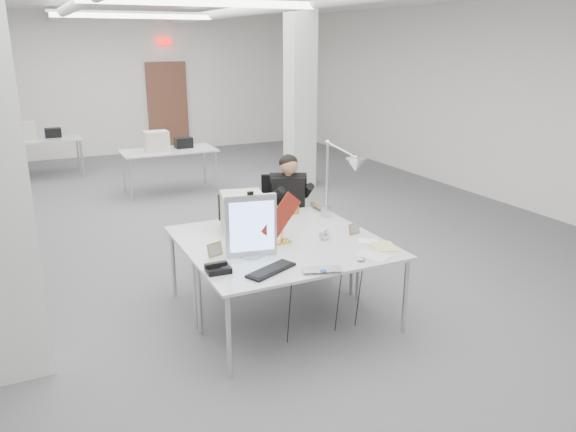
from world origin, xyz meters
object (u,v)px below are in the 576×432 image
object	(u,v)px
desk_phone	(218,269)
desk_main	(303,258)
bankers_lamp	(282,224)
laptop	(323,272)
beige_monitor	(242,212)
architect_lamp	(339,178)
office_chair	(287,223)
seated_person	(289,193)
monitor	(251,226)

from	to	relation	value
desk_phone	desk_main	bearing A→B (deg)	4.49
bankers_lamp	laptop	bearing A→B (deg)	-92.52
desk_phone	beige_monitor	bearing A→B (deg)	62.43
desk_phone	bankers_lamp	bearing A→B (deg)	32.45
desk_main	desk_phone	size ratio (longest dim) A/B	9.23
desk_main	architect_lamp	size ratio (longest dim) A/B	1.89
office_chair	laptop	world-z (taller)	office_chair
office_chair	architect_lamp	bearing A→B (deg)	-54.31
bankers_lamp	beige_monitor	bearing A→B (deg)	109.59
bankers_lamp	architect_lamp	size ratio (longest dim) A/B	0.39
architect_lamp	laptop	bearing A→B (deg)	-143.57
office_chair	seated_person	distance (m)	0.38
beige_monitor	desk_main	bearing A→B (deg)	-64.13
desk_main	office_chair	size ratio (longest dim) A/B	1.73
desk_main	beige_monitor	world-z (taller)	beige_monitor
monitor	laptop	world-z (taller)	monitor
desk_main	laptop	xyz separation A→B (m)	(-0.02, -0.41, 0.03)
bankers_lamp	office_chair	bearing A→B (deg)	60.59
architect_lamp	office_chair	bearing A→B (deg)	83.06
desk_main	monitor	xyz separation A→B (m)	(-0.40, 0.21, 0.29)
office_chair	monitor	bearing A→B (deg)	-101.73
laptop	beige_monitor	bearing A→B (deg)	115.81
laptop	beige_monitor	world-z (taller)	beige_monitor
desk_main	office_chair	xyz separation A→B (m)	(0.60, 1.57, -0.22)
bankers_lamp	beige_monitor	distance (m)	0.54
seated_person	laptop	world-z (taller)	seated_person
desk_main	seated_person	xyz separation A→B (m)	(0.60, 1.52, 0.16)
bankers_lamp	architect_lamp	world-z (taller)	architect_lamp
monitor	desk_phone	size ratio (longest dim) A/B	2.85
laptop	desk_phone	size ratio (longest dim) A/B	1.70
desk_phone	monitor	bearing A→B (deg)	33.77
desk_phone	beige_monitor	size ratio (longest dim) A/B	0.49
desk_main	laptop	size ratio (longest dim) A/B	5.44
desk_main	desk_phone	bearing A→B (deg)	-179.95
office_chair	beige_monitor	bearing A→B (deg)	-116.23
beige_monitor	architect_lamp	size ratio (longest dim) A/B	0.42
desk_phone	architect_lamp	bearing A→B (deg)	28.78
desk_main	monitor	bearing A→B (deg)	151.72
architect_lamp	desk_main	bearing A→B (deg)	-155.80
office_chair	beige_monitor	xyz separation A→B (m)	(-0.81, -0.66, 0.42)
seated_person	monitor	distance (m)	1.65
laptop	desk_main	bearing A→B (deg)	104.56
desk_phone	beige_monitor	xyz separation A→B (m)	(0.57, 0.91, 0.16)
seated_person	architect_lamp	distance (m)	0.90
beige_monitor	architect_lamp	distance (m)	1.04
seated_person	laptop	size ratio (longest dim) A/B	2.91
bankers_lamp	desk_phone	world-z (taller)	bankers_lamp
desk_phone	architect_lamp	xyz separation A→B (m)	(1.55, 0.70, 0.45)
monitor	bankers_lamp	size ratio (longest dim) A/B	1.51
laptop	office_chair	bearing A→B (deg)	90.44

